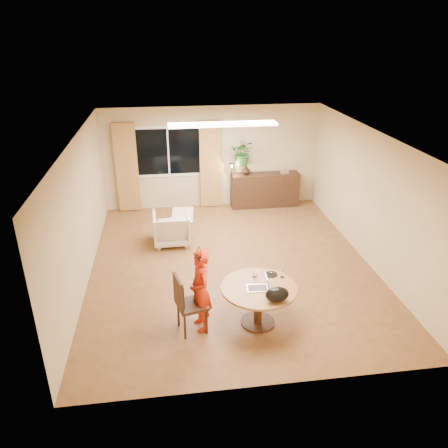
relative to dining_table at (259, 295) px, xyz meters
name	(u,v)px	position (x,y,z in m)	size (l,w,h in m)	color
floor	(231,265)	(-0.14, 1.91, -0.54)	(6.50, 6.50, 0.00)	brown
ceiling	(232,136)	(-0.14, 1.91, 2.06)	(6.50, 6.50, 0.00)	white
wall_back	(212,158)	(-0.14, 5.16, 0.76)	(5.50, 5.50, 0.00)	tan
wall_left	(81,213)	(-2.89, 1.91, 0.76)	(6.50, 6.50, 0.00)	tan
wall_right	(370,198)	(2.61, 1.91, 0.76)	(6.50, 6.50, 0.00)	tan
window	(168,152)	(-1.24, 5.14, 0.96)	(1.70, 0.03, 1.30)	white
curtain_left	(127,168)	(-2.29, 5.06, 0.61)	(0.55, 0.08, 2.25)	olive
curtain_right	(211,165)	(-0.19, 5.06, 0.61)	(0.55, 0.08, 2.25)	olive
ceiling_panel	(223,124)	(-0.14, 3.11, 2.03)	(2.20, 0.35, 0.05)	white
dining_table	(259,295)	(0.00, 0.00, 0.00)	(1.20, 1.20, 0.68)	brown
dining_chair	(192,303)	(-1.05, -0.02, -0.04)	(0.47, 0.43, 0.99)	black
child	(200,290)	(-0.91, 0.02, 0.15)	(0.33, 0.50, 1.38)	red
laptop	(258,282)	(-0.04, -0.05, 0.26)	(0.35, 0.23, 0.23)	#B7B7BC
tumbler	(255,274)	(0.00, 0.30, 0.20)	(0.07, 0.07, 0.10)	white
wine_glass	(282,272)	(0.43, 0.23, 0.24)	(0.07, 0.07, 0.19)	white
pot_lid	(271,274)	(0.27, 0.32, 0.16)	(0.20, 0.20, 0.03)	white
handbag	(277,294)	(0.18, -0.42, 0.26)	(0.36, 0.21, 0.24)	black
armchair	(171,228)	(-1.28, 3.05, -0.18)	(0.77, 0.79, 0.72)	beige
throw	(182,212)	(-1.03, 3.05, 0.20)	(0.45, 0.55, 0.03)	beige
sideboard	(265,190)	(1.21, 4.92, -0.09)	(1.77, 0.43, 0.88)	black
vase	(246,170)	(0.70, 4.92, 0.47)	(0.24, 0.24, 0.25)	black
bouquet	(243,153)	(0.62, 4.92, 0.93)	(0.59, 0.51, 0.66)	#26662A
book_stack	(285,171)	(1.72, 4.92, 0.39)	(0.20, 0.15, 0.08)	#926C4A
desk_lamp	(231,169)	(0.32, 4.87, 0.52)	(0.14, 0.14, 0.34)	black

